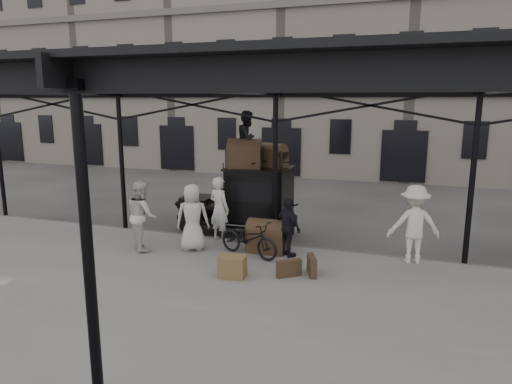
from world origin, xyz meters
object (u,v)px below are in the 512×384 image
porter_left (219,209)px  steamer_trunk_platform (267,238)px  bicycle (249,238)px  porter_official (288,227)px  steamer_trunk_roof_near (245,156)px  taxi (250,198)px

porter_left → steamer_trunk_platform: bearing=-178.6°
bicycle → porter_left: bearing=69.6°
porter_official → bicycle: porter_official is taller
steamer_trunk_roof_near → steamer_trunk_platform: 2.77m
porter_official → steamer_trunk_roof_near: size_ratio=1.58×
bicycle → steamer_trunk_platform: 0.60m
taxi → steamer_trunk_platform: bearing=-57.7°
bicycle → steamer_trunk_roof_near: size_ratio=1.83×
taxi → porter_official: (1.74, -1.92, -0.27)m
porter_official → steamer_trunk_platform: size_ratio=1.53×
steamer_trunk_roof_near → taxi: bearing=59.6°
porter_left → steamer_trunk_roof_near: 1.78m
taxi → bicycle: size_ratio=2.00×
steamer_trunk_roof_near → steamer_trunk_platform: steamer_trunk_roof_near is taller
taxi → porter_official: size_ratio=2.32×
porter_official → bicycle: (-0.98, -0.30, -0.31)m
porter_official → bicycle: size_ratio=0.86×
steamer_trunk_platform → bicycle: bearing=-125.8°
taxi → porter_official: bearing=-47.9°
steamer_trunk_platform → taxi: bearing=122.1°
taxi → steamer_trunk_roof_near: steamer_trunk_roof_near is taller
taxi → steamer_trunk_platform: 2.16m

